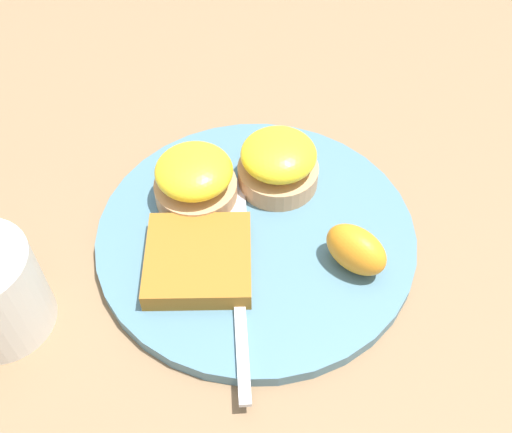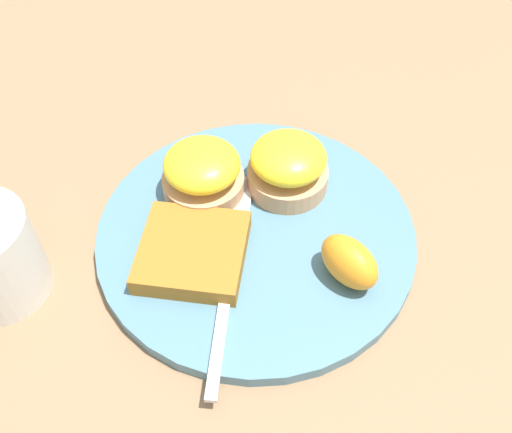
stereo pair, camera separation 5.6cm
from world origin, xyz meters
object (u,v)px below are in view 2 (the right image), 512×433
(sandwich_benedict_left, at_px, (288,166))
(orange_wedge, at_px, (349,262))
(fork, at_px, (231,259))
(sandwich_benedict_right, at_px, (203,173))
(hashbrown_patty, at_px, (193,252))

(sandwich_benedict_left, relative_size, orange_wedge, 1.36)
(sandwich_benedict_left, xyz_separation_m, fork, (0.07, 0.09, -0.02))
(sandwich_benedict_right, bearing_deg, fork, 99.76)
(sandwich_benedict_right, height_order, fork, sandwich_benedict_right)
(sandwich_benedict_right, distance_m, hashbrown_patty, 0.08)
(orange_wedge, xyz_separation_m, fork, (0.10, -0.03, -0.02))
(hashbrown_patty, bearing_deg, sandwich_benedict_right, -102.88)
(hashbrown_patty, bearing_deg, sandwich_benedict_left, -143.15)
(sandwich_benedict_right, bearing_deg, hashbrown_patty, 77.12)
(orange_wedge, bearing_deg, sandwich_benedict_left, -75.00)
(sandwich_benedict_left, relative_size, fork, 0.35)
(sandwich_benedict_left, relative_size, hashbrown_patty, 0.86)
(hashbrown_patty, height_order, orange_wedge, orange_wedge)
(fork, bearing_deg, hashbrown_patty, -13.30)
(sandwich_benedict_left, distance_m, fork, 0.11)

